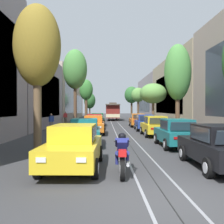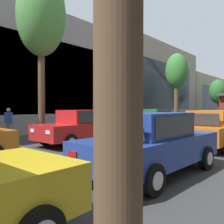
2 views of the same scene
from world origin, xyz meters
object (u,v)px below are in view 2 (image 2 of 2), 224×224
(parked_car_blue_fourth_right, at_px, (151,143))
(street_tree_kerb_left_mid, at_px, (177,73))
(parked_car_red_fourth_left, at_px, (81,127))
(parked_car_orange_fifth_right, at_px, (214,129))
(parked_car_green_fifth_left, at_px, (154,121))
(street_tree_kerb_left_fourth, at_px, (218,92))
(pedestrian_on_left_pavement, at_px, (9,121))
(street_tree_kerb_left_second, at_px, (41,16))
(pedestrian_on_right_pavement, at_px, (129,115))

(parked_car_blue_fourth_right, relative_size, street_tree_kerb_left_mid, 0.63)
(parked_car_red_fourth_left, bearing_deg, parked_car_orange_fifth_right, 30.24)
(parked_car_green_fifth_left, distance_m, street_tree_kerb_left_mid, 9.21)
(street_tree_kerb_left_mid, xyz_separation_m, street_tree_kerb_left_fourth, (-0.26, 14.20, -1.17))
(street_tree_kerb_left_fourth, bearing_deg, pedestrian_on_left_pavement, -94.13)
(parked_car_blue_fourth_right, distance_m, parked_car_orange_fifth_right, 5.21)
(street_tree_kerb_left_second, relative_size, street_tree_kerb_left_fourth, 1.47)
(street_tree_kerb_left_second, height_order, pedestrian_on_right_pavement, street_tree_kerb_left_second)
(parked_car_red_fourth_left, relative_size, pedestrian_on_left_pavement, 2.62)
(parked_car_blue_fourth_right, relative_size, pedestrian_on_left_pavement, 2.64)
(pedestrian_on_left_pavement, bearing_deg, parked_car_blue_fourth_right, -5.57)
(street_tree_kerb_left_fourth, bearing_deg, parked_car_green_fifth_left, -83.97)
(parked_car_orange_fifth_right, height_order, street_tree_kerb_left_second, street_tree_kerb_left_second)
(parked_car_red_fourth_left, distance_m, street_tree_kerb_left_second, 5.84)
(parked_car_green_fifth_left, bearing_deg, pedestrian_on_right_pavement, 141.14)
(street_tree_kerb_left_mid, xyz_separation_m, pedestrian_on_left_pavement, (-2.41, -15.64, -4.14))
(parked_car_red_fourth_left, xyz_separation_m, street_tree_kerb_left_fourth, (-2.22, 28.51, 3.12))
(pedestrian_on_right_pavement, bearing_deg, street_tree_kerb_left_second, -76.16)
(pedestrian_on_left_pavement, bearing_deg, street_tree_kerb_left_fourth, 85.87)
(street_tree_kerb_left_mid, bearing_deg, pedestrian_on_left_pavement, -98.77)
(street_tree_kerb_left_fourth, bearing_deg, parked_car_orange_fifth_right, -74.09)
(street_tree_kerb_left_fourth, relative_size, pedestrian_on_right_pavement, 3.27)
(parked_car_green_fifth_left, height_order, pedestrian_on_left_pavement, pedestrian_on_left_pavement)
(street_tree_kerb_left_fourth, bearing_deg, parked_car_red_fourth_left, -85.54)
(pedestrian_on_left_pavement, distance_m, pedestrian_on_right_pavement, 11.67)
(pedestrian_on_left_pavement, bearing_deg, parked_car_orange_fifth_right, 24.41)
(parked_car_red_fourth_left, relative_size, street_tree_kerb_left_mid, 0.63)
(street_tree_kerb_left_fourth, bearing_deg, parked_car_blue_fourth_right, -76.56)
(parked_car_orange_fifth_right, height_order, street_tree_kerb_left_mid, street_tree_kerb_left_mid)
(pedestrian_on_right_pavement, bearing_deg, street_tree_kerb_left_fourth, 82.09)
(parked_car_blue_fourth_right, height_order, pedestrian_on_left_pavement, pedestrian_on_left_pavement)
(parked_car_blue_fourth_right, height_order, parked_car_orange_fifth_right, same)
(parked_car_blue_fourth_right, bearing_deg, parked_car_green_fifth_left, 120.03)
(parked_car_orange_fifth_right, xyz_separation_m, street_tree_kerb_left_second, (-7.06, -3.77, 5.42))
(parked_car_blue_fourth_right, xyz_separation_m, pedestrian_on_left_pavement, (-9.51, 0.93, 0.15))
(street_tree_kerb_left_mid, bearing_deg, street_tree_kerb_left_fourth, 91.04)
(parked_car_red_fourth_left, distance_m, parked_car_orange_fifth_right, 5.86)
(pedestrian_on_right_pavement, bearing_deg, parked_car_red_fourth_left, -65.31)
(parked_car_green_fifth_left, relative_size, pedestrian_on_left_pavement, 2.62)
(street_tree_kerb_left_fourth, bearing_deg, pedestrian_on_right_pavement, -97.91)
(parked_car_green_fifth_left, xyz_separation_m, street_tree_kerb_left_second, (-2.11, -7.24, 5.42))
(street_tree_kerb_left_second, xyz_separation_m, street_tree_kerb_left_fourth, (-0.22, 29.33, -2.30))
(parked_car_red_fourth_left, height_order, pedestrian_on_right_pavement, pedestrian_on_right_pavement)
(pedestrian_on_left_pavement, height_order, pedestrian_on_right_pavement, pedestrian_on_right_pavement)
(parked_car_blue_fourth_right, xyz_separation_m, parked_car_orange_fifth_right, (-0.07, 5.21, 0.00))
(parked_car_green_fifth_left, relative_size, street_tree_kerb_left_mid, 0.63)
(parked_car_orange_fifth_right, distance_m, pedestrian_on_right_pavement, 12.28)
(street_tree_kerb_left_second, relative_size, pedestrian_on_right_pavement, 4.82)
(pedestrian_on_right_pavement, bearing_deg, parked_car_orange_fifth_right, -36.98)
(parked_car_orange_fifth_right, bearing_deg, pedestrian_on_right_pavement, 143.02)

